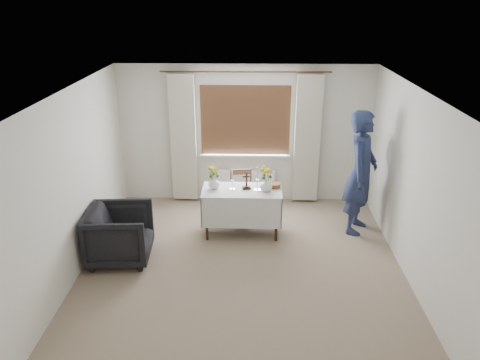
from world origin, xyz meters
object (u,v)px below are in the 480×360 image
flower_vase_left (214,183)px  altar_table (242,212)px  flower_vase_right (266,185)px  armchair (120,234)px  person (361,173)px  wooden_cross (247,181)px  wooden_chair (242,196)px

flower_vase_left → altar_table: bearing=-5.2°
flower_vase_left → flower_vase_right: 0.81m
flower_vase_left → flower_vase_right: flower_vase_right is taller
armchair → person: 3.78m
person → flower_vase_right: size_ratio=9.68×
wooden_cross → flower_vase_right: bearing=-25.5°
altar_table → flower_vase_left: flower_vase_left is taller
person → flower_vase_right: (-1.49, -0.22, -0.13)m
wooden_chair → flower_vase_left: flower_vase_left is taller
wooden_chair → flower_vase_left: 0.78m
person → flower_vase_right: person is taller
wooden_chair → flower_vase_left: size_ratio=4.46×
altar_table → armchair: 1.92m
flower_vase_left → flower_vase_right: (0.81, -0.07, 0.01)m
wooden_chair → flower_vase_left: (-0.42, -0.49, 0.43)m
flower_vase_left → wooden_cross: bearing=-0.0°
person → flower_vase_left: size_ratio=10.44×
armchair → wooden_cross: wooden_cross is taller
wooden_chair → person: person is taller
wooden_chair → flower_vase_right: flower_vase_right is taller
altar_table → wooden_chair: bearing=91.5°
armchair → flower_vase_left: size_ratio=4.64×
wooden_chair → flower_vase_right: bearing=-61.6°
person → wooden_cross: bearing=118.4°
flower_vase_right → person: bearing=8.3°
altar_table → flower_vase_right: flower_vase_right is taller
armchair → flower_vase_right: size_ratio=4.30×
armchair → altar_table: bearing=-68.1°
altar_table → person: 1.97m
flower_vase_right → flower_vase_left: bearing=174.7°
wooden_chair → armchair: wooden_chair is taller
wooden_chair → wooden_cross: 0.69m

